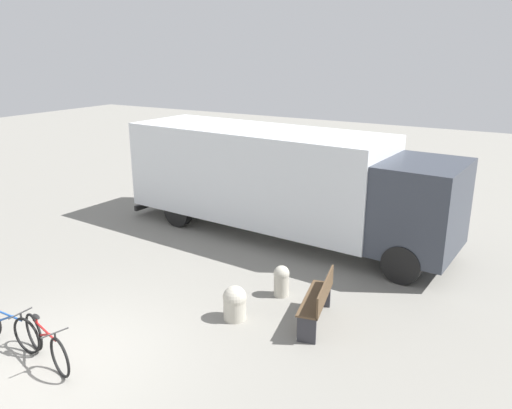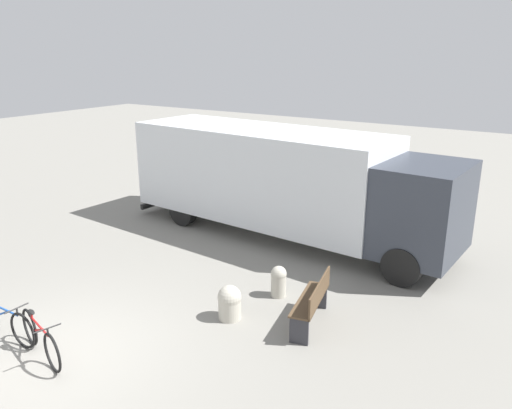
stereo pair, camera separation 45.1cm
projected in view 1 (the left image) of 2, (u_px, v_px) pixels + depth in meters
ground_plane at (59, 362)px, 8.27m from camera, size 60.00×60.00×0.00m
delivery_truck at (279, 178)px, 13.55m from camera, size 9.43×3.01×2.91m
park_bench at (319, 299)px, 9.29m from camera, size 0.71×1.54×0.91m
bicycle_near at (7, 326)px, 8.67m from camera, size 1.71×0.44×0.75m
bicycle_middle at (46, 343)px, 8.18m from camera, size 1.66×0.58×0.75m
bollard_near_bench at (235, 303)px, 9.51m from camera, size 0.46×0.46×0.68m
bollard_far_bench at (281, 280)px, 10.43m from camera, size 0.33×0.33×0.67m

